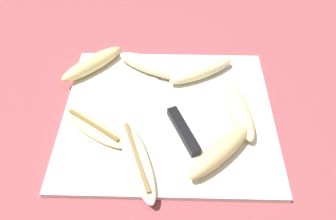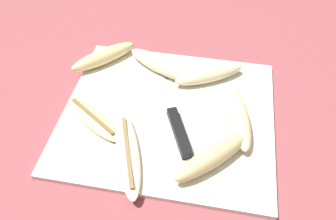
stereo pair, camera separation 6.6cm
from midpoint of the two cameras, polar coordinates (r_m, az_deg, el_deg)
The scene contains 10 objects.
ground_plane at distance 0.68m, azimuth 2.79°, elevation -1.37°, with size 4.00×4.00×0.00m, color #93474C.
cutting_board at distance 0.67m, azimuth 2.81°, elevation -1.05°, with size 0.43×0.37×0.01m.
knife at distance 0.64m, azimuth 4.49°, elevation -2.91°, with size 0.11×0.21×0.02m.
banana_mellow_near at distance 0.66m, azimuth -10.15°, elevation -1.66°, with size 0.15×0.12×0.02m.
banana_pale_long at distance 0.74m, azimuth 1.07°, elevation 7.79°, with size 0.16×0.11×0.04m.
banana_soft_right at distance 0.66m, azimuth 14.96°, elevation -1.34°, with size 0.07×0.17×0.03m.
banana_cream_curved at distance 0.73m, azimuth 9.69°, elevation 6.00°, with size 0.16×0.11×0.03m.
banana_spotted_left at distance 0.59m, azimuth 10.92°, elevation -8.21°, with size 0.14×0.14×0.04m.
banana_golden_short at distance 0.77m, azimuth -8.74°, elevation 9.08°, with size 0.14×0.14×0.03m.
banana_bright_far at distance 0.60m, azimuth -3.87°, elevation -7.75°, with size 0.10×0.19×0.02m.
Camera 2 is at (0.08, -0.42, 0.52)m, focal length 35.00 mm.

